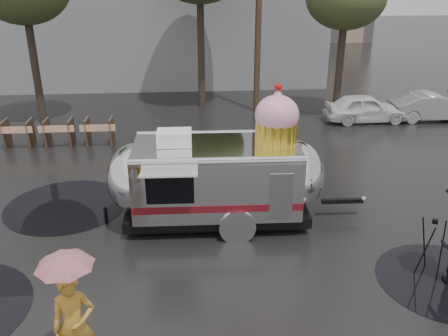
{
  "coord_description": "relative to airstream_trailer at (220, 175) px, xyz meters",
  "views": [
    {
      "loc": [
        -0.68,
        -7.39,
        6.22
      ],
      "look_at": [
        0.19,
        3.71,
        1.5
      ],
      "focal_mm": 38.0,
      "sensor_mm": 36.0,
      "label": 1
    }
  ],
  "objects": [
    {
      "name": "ground",
      "position": [
        -0.08,
        -3.7,
        -1.32
      ],
      "size": [
        120.0,
        120.0,
        0.0
      ],
      "primitive_type": "plane",
      "color": "black",
      "rests_on": "ground"
    },
    {
      "name": "puddles",
      "position": [
        -2.18,
        -2.59,
        -1.31
      ],
      "size": [
        13.55,
        10.6,
        0.01
      ],
      "color": "black",
      "rests_on": "ground"
    },
    {
      "name": "utility_pole",
      "position": [
        2.42,
        10.3,
        3.3
      ],
      "size": [
        1.6,
        0.28,
        9.0
      ],
      "color": "#473323",
      "rests_on": "ground"
    },
    {
      "name": "barricade_row",
      "position": [
        -5.63,
        6.26,
        -0.79
      ],
      "size": [
        4.3,
        0.8,
        1.0
      ],
      "color": "#473323",
      "rests_on": "ground"
    },
    {
      "name": "airstream_trailer",
      "position": [
        0.0,
        0.0,
        0.0
      ],
      "size": [
        6.97,
        2.67,
        3.75
      ],
      "rotation": [
        0.0,
        0.0,
        -0.02
      ],
      "color": "silver",
      "rests_on": "ground"
    },
    {
      "name": "person_left",
      "position": [
        -2.68,
        -4.91,
        -0.39
      ],
      "size": [
        0.75,
        0.58,
        1.86
      ],
      "primitive_type": "imported",
      "rotation": [
        0.0,
        0.0,
        0.21
      ],
      "color": "gold",
      "rests_on": "ground"
    },
    {
      "name": "umbrella_pink",
      "position": [
        -2.68,
        -4.91,
        0.61
      ],
      "size": [
        1.1,
        1.1,
        2.3
      ],
      "color": "pink",
      "rests_on": "ground"
    },
    {
      "name": "tripod",
      "position": [
        4.36,
        -2.73,
        -0.54
      ],
      "size": [
        0.56,
        0.51,
        1.35
      ],
      "rotation": [
        0.0,
        0.0,
        -0.43
      ],
      "color": "black",
      "rests_on": "ground"
    }
  ]
}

